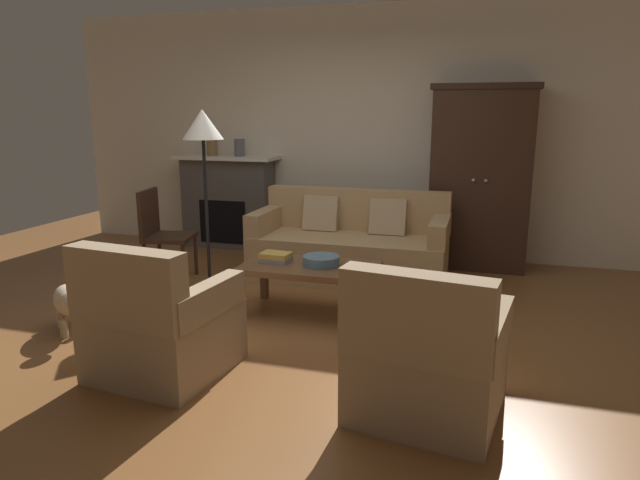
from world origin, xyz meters
name	(u,v)px	position (x,y,z in m)	size (l,w,h in m)	color
ground_plane	(283,325)	(0.00, 0.00, 0.00)	(9.60, 9.60, 0.00)	brown
back_wall	(357,133)	(0.00, 2.55, 1.40)	(7.20, 0.10, 2.80)	silver
fireplace	(228,201)	(-1.55, 2.30, 0.57)	(1.26, 0.48, 1.12)	#4C4947
armoire	(480,178)	(1.40, 2.22, 0.96)	(1.06, 0.57, 1.91)	#382319
couch	(350,246)	(0.20, 1.43, 0.32)	(1.92, 0.86, 0.86)	tan
coffee_table	(310,271)	(0.13, 0.31, 0.37)	(1.10, 0.60, 0.42)	brown
fruit_bowl	(321,261)	(0.22, 0.33, 0.46)	(0.30, 0.30, 0.08)	slate
book_stack	(276,257)	(-0.17, 0.32, 0.46)	(0.25, 0.19, 0.08)	gray
mantel_vase_bronze	(212,143)	(-1.73, 2.28, 1.27)	(0.13, 0.13, 0.30)	olive
mantel_vase_slate	(240,148)	(-1.37, 2.28, 1.22)	(0.12, 0.12, 0.20)	#565B66
armchair_near_left	(159,327)	(-0.46, -0.99, 0.32)	(0.85, 0.85, 0.88)	#997F60
armchair_near_right	(426,361)	(1.21, -1.01, 0.32)	(0.88, 0.88, 0.88)	#997F60
side_chair_wooden	(161,229)	(-1.58, 0.83, 0.51)	(0.52, 0.52, 0.90)	#382319
floor_lamp	(203,135)	(-0.95, 0.61, 1.43)	(0.36, 0.36, 1.66)	black
dog	(68,302)	(-1.50, -0.59, 0.25)	(0.46, 0.45, 0.39)	beige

